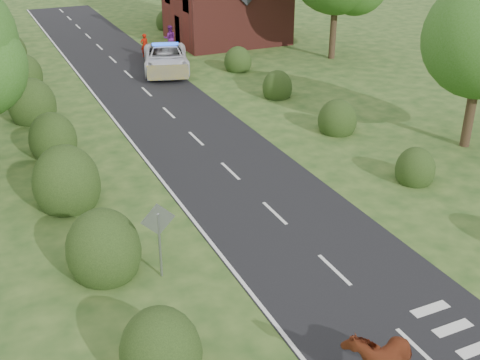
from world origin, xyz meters
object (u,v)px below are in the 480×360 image
road_sign (159,230)px  pedestrian_red (144,45)px  cow (379,360)px  police_van (166,58)px  pedestrian_purple (170,38)px

road_sign → pedestrian_red: (7.30, 25.89, -0.85)m
road_sign → cow: bearing=-62.8°
police_van → road_sign: bearing=-92.6°
road_sign → cow: 7.31m
cow → police_van: (4.18, 28.22, 0.12)m
police_van → pedestrian_red: police_van is taller
road_sign → pedestrian_purple: bearing=70.5°
police_van → pedestrian_purple: (1.98, 5.00, 0.07)m
cow → pedestrian_purple: 33.79m
cow → pedestrian_purple: pedestrian_purple is taller
police_van → pedestrian_red: bearing=109.1°
road_sign → pedestrian_red: road_sign is taller
police_van → pedestrian_purple: size_ratio=3.61×
road_sign → cow: size_ratio=1.24×
cow → pedestrian_red: bearing=159.6°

